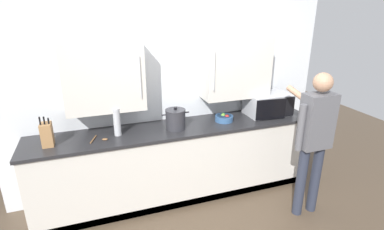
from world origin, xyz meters
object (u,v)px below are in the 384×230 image
at_px(microwave_oven, 266,104).
at_px(fruit_bowl, 224,118).
at_px(stock_pot, 176,119).
at_px(knife_block, 47,134).
at_px(thermos_flask, 117,122).
at_px(wooden_spoon, 100,139).
at_px(person_figure, 314,134).

relative_size(microwave_oven, fruit_bowl, 2.47).
bearing_deg(stock_pot, microwave_oven, 3.16).
bearing_deg(knife_block, stock_pot, 0.01).
bearing_deg(fruit_bowl, thermos_flask, -179.80).
xyz_separation_m(wooden_spoon, stock_pot, (0.87, 0.04, 0.11)).
relative_size(microwave_oven, wooden_spoon, 2.87).
bearing_deg(stock_pot, wooden_spoon, -177.33).
bearing_deg(person_figure, wooden_spoon, 161.43).
relative_size(fruit_bowl, knife_block, 0.69).
distance_m(microwave_oven, knife_block, 2.64).
distance_m(stock_pot, knife_block, 1.37).
xyz_separation_m(thermos_flask, knife_block, (-0.71, -0.03, -0.04)).
relative_size(fruit_bowl, person_figure, 0.13).
distance_m(thermos_flask, knife_block, 0.71).
height_order(thermos_flask, person_figure, person_figure).
bearing_deg(wooden_spoon, microwave_oven, 2.96).
relative_size(microwave_oven, person_figure, 0.33).
distance_m(microwave_oven, thermos_flask, 1.93).
xyz_separation_m(stock_pot, thermos_flask, (-0.66, 0.03, 0.04)).
height_order(microwave_oven, wooden_spoon, microwave_oven).
xyz_separation_m(fruit_bowl, person_figure, (0.69, -0.82, 0.02)).
bearing_deg(microwave_oven, person_figure, -85.37).
bearing_deg(wooden_spoon, thermos_flask, 19.61).
distance_m(wooden_spoon, stock_pot, 0.87).
xyz_separation_m(wooden_spoon, fruit_bowl, (1.51, 0.08, 0.03)).
relative_size(fruit_bowl, thermos_flask, 0.71).
height_order(microwave_oven, thermos_flask, thermos_flask).
bearing_deg(fruit_bowl, person_figure, -49.81).
bearing_deg(fruit_bowl, stock_pot, -176.74).
bearing_deg(knife_block, thermos_flask, 2.60).
relative_size(wooden_spoon, stock_pot, 0.59).
relative_size(wooden_spoon, person_figure, 0.12).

